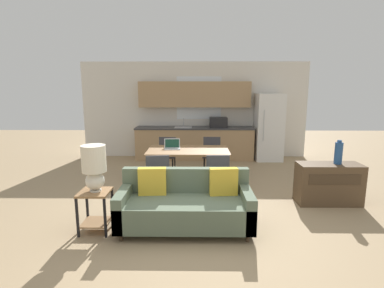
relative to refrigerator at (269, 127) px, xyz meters
name	(u,v)px	position (x,y,z in m)	size (l,w,h in m)	color
ground_plane	(193,229)	(-2.04, -4.22, -0.91)	(20.00, 20.00, 0.00)	#9E8460
wall_back	(195,110)	(-2.04, 0.41, 0.44)	(6.40, 0.07, 2.70)	silver
kitchen_counter	(195,129)	(-2.03, 0.11, -0.07)	(3.28, 0.65, 2.15)	tan
refrigerator	(269,127)	(0.00, 0.00, 0.00)	(0.72, 0.75, 1.83)	white
dining_table	(188,152)	(-2.16, -2.28, -0.22)	(1.63, 0.95, 0.75)	olive
couch	(185,205)	(-2.15, -4.18, -0.57)	(1.86, 0.80, 0.85)	#3D2D1E
side_table	(95,205)	(-3.40, -4.30, -0.53)	(0.41, 0.41, 0.58)	olive
table_lamp	(94,166)	(-3.38, -4.29, 0.03)	(0.33, 0.33, 0.64)	silver
credenza	(328,184)	(0.29, -3.22, -0.56)	(1.07, 0.45, 0.71)	brown
vase	(339,153)	(0.42, -3.22, -0.02)	(0.13, 0.13, 0.41)	#234C84
dining_chair_far_right	(212,153)	(-1.63, -1.41, -0.43)	(0.44, 0.44, 0.85)	#38383D
dining_chair_far_left	(167,153)	(-2.68, -1.45, -0.43)	(0.45, 0.45, 0.85)	#38383D
dining_chair_near_left	(158,174)	(-2.67, -3.13, -0.43)	(0.47, 0.47, 0.85)	#38383D
dining_chair_near_right	(217,174)	(-1.63, -3.09, -0.43)	(0.45, 0.45, 0.85)	#38383D
laptop	(172,146)	(-2.49, -2.20, -0.11)	(0.34, 0.28, 0.20)	#B7BABC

